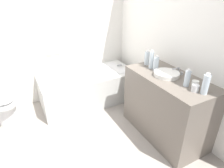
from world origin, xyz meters
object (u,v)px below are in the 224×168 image
water_bottle_1 (187,78)px  toilet (5,103)px  water_bottle_4 (147,58)px  drinking_glass_0 (195,88)px  water_bottle_0 (156,64)px  water_bottle_2 (206,84)px  bathtub (88,86)px  sink_basin (167,74)px  water_bottle_3 (151,60)px  drinking_glass_1 (195,84)px  sink_faucet (178,71)px

water_bottle_1 → toilet: bearing=141.1°
toilet → water_bottle_4: size_ratio=3.34×
water_bottle_1 → drinking_glass_0: 0.15m
water_bottle_0 → water_bottle_2: (0.03, -0.74, 0.02)m
bathtub → water_bottle_0: (0.59, -1.04, 0.67)m
water_bottle_0 → water_bottle_2: water_bottle_2 is taller
bathtub → toilet: (-1.31, -0.02, 0.05)m
drinking_glass_0 → sink_basin: bearing=88.7°
bathtub → water_bottle_0: 1.37m
water_bottle_3 → water_bottle_1: bearing=-88.1°
sink_basin → water_bottle_4: 0.44m
water_bottle_0 → sink_basin: bearing=-90.2°
water_bottle_2 → water_bottle_3: bearing=93.2°
toilet → drinking_glass_1: (1.96, -1.61, 0.57)m
sink_basin → drinking_glass_0: (-0.01, -0.44, 0.01)m
sink_faucet → water_bottle_4: bearing=110.3°
toilet → drinking_glass_0: drinking_glass_0 is taller
toilet → water_bottle_0: 2.24m
water_bottle_3 → water_bottle_4: bearing=75.9°
water_bottle_2 → water_bottle_3: water_bottle_3 is taller
water_bottle_1 → water_bottle_3: (-0.02, 0.61, 0.03)m
sink_basin → water_bottle_0: 0.22m
water_bottle_2 → water_bottle_0: bearing=92.5°
toilet → sink_faucet: bearing=53.7°
sink_basin → water_bottle_0: (0.00, 0.21, 0.07)m
water_bottle_3 → water_bottle_4: size_ratio=1.23×
drinking_glass_1 → toilet: bearing=140.7°
sink_faucet → water_bottle_0: water_bottle_0 is taller
toilet → sink_faucet: (2.08, -1.23, 0.56)m
sink_basin → water_bottle_3: water_bottle_3 is taller
bathtub → drinking_glass_0: bathtub is taller
water_bottle_2 → drinking_glass_1: size_ratio=2.95×
water_bottle_4 → water_bottle_3: bearing=-104.1°
drinking_glass_0 → drinking_glass_1: bearing=42.3°
drinking_glass_0 → bathtub: bearing=108.8°
water_bottle_1 → drinking_glass_1: water_bottle_1 is taller
sink_basin → water_bottle_4: bearing=87.0°
water_bottle_3 → toilet: bearing=153.7°
water_bottle_0 → water_bottle_4: water_bottle_4 is taller
toilet → water_bottle_2: (1.93, -1.75, 0.64)m
sink_faucet → water_bottle_4: (-0.16, 0.44, 0.06)m
sink_basin → water_bottle_2: water_bottle_2 is taller
water_bottle_3 → drinking_glass_1: bearing=-83.6°
toilet → sink_faucet: size_ratio=4.55×
toilet → drinking_glass_1: 2.60m
toilet → water_bottle_1: 2.53m
water_bottle_0 → water_bottle_3: (-0.01, 0.08, 0.03)m
water_bottle_4 → drinking_glass_0: (-0.03, -0.88, -0.06)m
toilet → water_bottle_4: bearing=61.9°
water_bottle_0 → water_bottle_4: 0.23m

